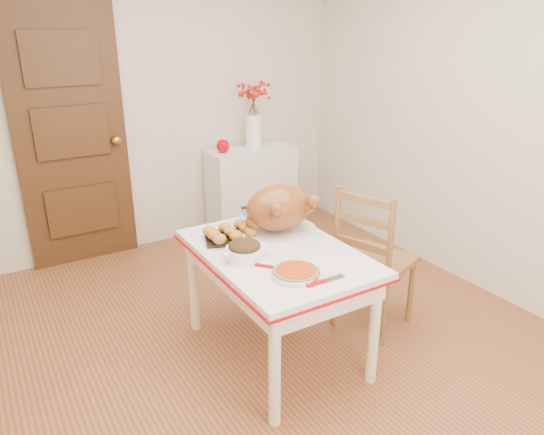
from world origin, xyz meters
TOP-DOWN VIEW (x-y plane):
  - floor at (0.00, 0.00)m, footprint 3.50×4.00m
  - wall_back at (0.00, 2.00)m, footprint 3.50×0.00m
  - wall_right at (1.75, 0.00)m, footprint 0.00×4.00m
  - door_back at (-0.70, 1.97)m, footprint 0.85×0.06m
  - sideboard at (0.82, 1.78)m, footprint 0.81×0.36m
  - kitchen_table at (-0.02, -0.02)m, footprint 0.80×1.16m
  - chair_oak at (0.70, -0.07)m, footprint 0.55×0.55m
  - berry_vase at (0.85, 1.78)m, footprint 0.33×0.33m
  - apple at (0.53, 1.78)m, footprint 0.12×0.12m
  - turkey_platter at (0.12, 0.17)m, footprint 0.56×0.49m
  - pumpkin_pie at (-0.10, -0.35)m, footprint 0.30×0.30m
  - stuffing_dish at (-0.23, -0.03)m, footprint 0.31×0.27m
  - rolls_tray at (-0.17, 0.25)m, footprint 0.36×0.32m
  - pie_server at (-0.01, -0.47)m, footprint 0.23×0.07m
  - carving_knife at (-0.14, -0.22)m, footprint 0.19×0.21m
  - drinking_glass at (0.03, 0.44)m, footprint 0.07×0.07m
  - shaker_pair at (0.24, 0.43)m, footprint 0.11×0.05m

SIDE VIEW (x-z plane):
  - floor at x=0.00m, z-range 0.00..0.00m
  - kitchen_table at x=-0.02m, z-range 0.00..0.69m
  - sideboard at x=0.82m, z-range 0.00..0.81m
  - chair_oak at x=0.70m, z-range 0.00..0.97m
  - pie_server at x=-0.01m, z-range 0.69..0.71m
  - carving_knife at x=-0.14m, z-range 0.69..0.71m
  - pumpkin_pie at x=-0.10m, z-range 0.69..0.74m
  - rolls_tray at x=-0.17m, z-range 0.69..0.77m
  - shaker_pair at x=0.24m, z-range 0.69..0.79m
  - stuffing_dish at x=-0.23m, z-range 0.69..0.80m
  - drinking_glass at x=0.03m, z-range 0.69..0.80m
  - turkey_platter at x=0.12m, z-range 0.69..1.00m
  - apple at x=0.53m, z-range 0.81..0.93m
  - door_back at x=-0.70m, z-range 0.00..2.06m
  - berry_vase at x=0.85m, z-range 0.81..1.45m
  - wall_back at x=0.00m, z-range 0.00..2.50m
  - wall_right at x=1.75m, z-range 0.00..2.50m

